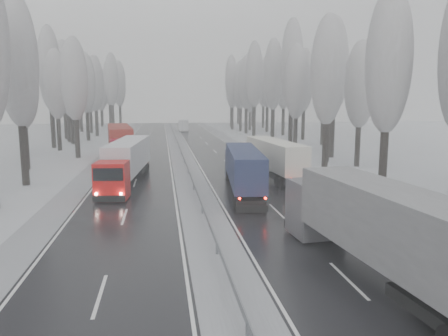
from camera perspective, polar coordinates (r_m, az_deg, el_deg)
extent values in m
plane|color=silver|center=(18.95, 0.65, -15.38)|extent=(260.00, 260.00, 0.00)
cube|color=black|center=(48.35, 1.38, -0.31)|extent=(7.50, 200.00, 0.03)
cube|color=black|center=(47.77, -11.14, -0.59)|extent=(7.50, 200.00, 0.03)
cube|color=#A2A4AA|center=(47.78, -4.84, -0.45)|extent=(3.00, 200.00, 0.04)
cube|color=#A2A4AA|center=(49.40, 7.05, -0.17)|extent=(2.40, 200.00, 0.04)
cube|color=#A2A4AA|center=(48.30, -17.01, -0.71)|extent=(2.40, 200.00, 0.04)
cube|color=slate|center=(47.68, -4.85, 0.24)|extent=(0.06, 200.00, 0.32)
cube|color=slate|center=(15.30, 3.09, -20.46)|extent=(0.12, 0.12, 0.60)
cube|color=slate|center=(45.76, -4.70, -0.51)|extent=(0.12, 0.12, 0.60)
cube|color=slate|center=(77.47, -6.14, 3.36)|extent=(0.12, 0.12, 0.60)
cylinder|color=black|center=(37.54, 20.07, 0.75)|extent=(0.68, 0.68, 5.60)
ellipsoid|color=gray|center=(37.32, 20.74, 13.00)|extent=(3.60, 3.60, 11.45)
cylinder|color=black|center=(47.58, 13.07, 2.70)|extent=(0.68, 0.68, 5.62)
ellipsoid|color=gray|center=(47.41, 13.42, 12.39)|extent=(3.60, 3.60, 11.48)
cylinder|color=black|center=(53.43, 17.04, 2.84)|extent=(0.64, 0.64, 4.94)
ellipsoid|color=gray|center=(53.19, 17.39, 10.42)|extent=(3.60, 3.60, 10.09)
cylinder|color=black|center=(56.36, 13.31, 3.49)|extent=(0.66, 0.66, 5.32)
ellipsoid|color=gray|center=(56.17, 13.60, 11.23)|extent=(3.60, 3.60, 10.88)
cylinder|color=black|center=(60.84, 13.92, 4.32)|extent=(0.72, 0.72, 6.31)
ellipsoid|color=gray|center=(60.82, 14.25, 12.82)|extent=(3.60, 3.60, 12.90)
cylinder|color=black|center=(65.87, 9.30, 4.40)|extent=(0.67, 0.67, 5.38)
ellipsoid|color=gray|center=(65.72, 9.47, 11.08)|extent=(3.60, 3.60, 10.98)
cylinder|color=black|center=(71.75, 13.15, 4.33)|extent=(0.62, 0.62, 4.59)
ellipsoid|color=gray|center=(71.54, 13.33, 9.58)|extent=(3.60, 3.60, 9.39)
cylinder|color=black|center=(71.24, 8.69, 5.38)|extent=(0.76, 0.76, 6.95)
ellipsoid|color=gray|center=(71.33, 8.88, 13.36)|extent=(3.60, 3.60, 14.19)
cylinder|color=black|center=(77.27, 12.76, 5.40)|extent=(0.74, 0.74, 6.59)
ellipsoid|color=gray|center=(77.29, 13.01, 12.38)|extent=(3.60, 3.60, 13.46)
cylinder|color=black|center=(81.03, 6.36, 5.65)|extent=(0.72, 0.72, 6.37)
ellipsoid|color=gray|center=(81.02, 6.48, 12.08)|extent=(3.60, 3.60, 13.01)
cylinder|color=black|center=(86.89, 10.29, 5.65)|extent=(0.70, 0.70, 5.97)
ellipsoid|color=gray|center=(86.84, 10.45, 11.27)|extent=(3.60, 3.60, 12.20)
cylinder|color=black|center=(91.13, 3.93, 6.13)|extent=(0.74, 0.74, 6.65)
ellipsoid|color=gray|center=(91.15, 4.00, 12.11)|extent=(3.60, 3.60, 13.59)
cylinder|color=black|center=(96.79, 7.73, 6.09)|extent=(0.71, 0.71, 6.14)
ellipsoid|color=gray|center=(96.76, 7.84, 11.28)|extent=(3.60, 3.60, 12.54)
cylinder|color=black|center=(100.73, 2.90, 6.24)|extent=(0.71, 0.71, 6.05)
ellipsoid|color=gray|center=(100.69, 2.93, 11.16)|extent=(3.60, 3.60, 12.37)
cylinder|color=black|center=(105.89, 5.64, 6.41)|extent=(0.72, 0.72, 6.30)
ellipsoid|color=gray|center=(105.88, 5.72, 11.28)|extent=(3.60, 3.60, 12.87)
cylinder|color=black|center=(108.12, 2.17, 6.39)|extent=(0.70, 0.70, 5.88)
ellipsoid|color=gray|center=(108.06, 2.19, 10.84)|extent=(3.60, 3.60, 12.00)
cylinder|color=black|center=(112.66, 3.38, 6.22)|extent=(0.64, 0.64, 4.86)
ellipsoid|color=gray|center=(112.54, 3.41, 9.75)|extent=(3.60, 3.60, 9.92)
cylinder|color=black|center=(114.96, 1.09, 6.57)|extent=(0.70, 0.70, 5.98)
ellipsoid|color=gray|center=(114.92, 1.10, 10.83)|extent=(3.60, 3.60, 12.21)
cylinder|color=black|center=(120.67, 5.13, 6.70)|extent=(0.71, 0.71, 6.19)
ellipsoid|color=gray|center=(120.65, 5.19, 10.90)|extent=(3.60, 3.60, 12.64)
cylinder|color=black|center=(124.86, 0.96, 6.96)|extent=(0.75, 0.75, 6.86)
ellipsoid|color=gray|center=(124.90, 0.97, 11.46)|extent=(3.60, 3.60, 14.01)
cylinder|color=black|center=(130.08, 3.74, 6.74)|extent=(0.68, 0.68, 5.55)
ellipsoid|color=gray|center=(130.02, 3.77, 10.23)|extent=(3.60, 3.60, 11.33)
cylinder|color=black|center=(135.57, 0.96, 6.96)|extent=(0.71, 0.71, 6.09)
ellipsoid|color=gray|center=(135.54, 0.97, 10.64)|extent=(3.60, 3.60, 12.45)
cylinder|color=black|center=(139.99, 1.85, 6.90)|extent=(0.67, 0.67, 5.49)
ellipsoid|color=gray|center=(139.92, 1.86, 10.11)|extent=(3.60, 3.60, 11.21)
cylinder|color=black|center=(43.73, -24.66, 1.72)|extent=(0.69, 0.69, 5.83)
ellipsoid|color=gray|center=(43.59, -25.39, 12.65)|extent=(3.60, 3.60, 11.92)
cylinder|color=black|center=(53.70, -24.44, 2.51)|extent=(0.65, 0.65, 5.03)
ellipsoid|color=gray|center=(53.47, -24.94, 10.18)|extent=(3.60, 3.60, 10.28)
cylinder|color=black|center=(62.04, -18.63, 3.79)|extent=(0.67, 0.67, 5.44)
ellipsoid|color=gray|center=(61.89, -19.00, 10.97)|extent=(3.60, 3.60, 11.11)
cylinder|color=black|center=(67.76, -24.63, 3.97)|extent=(0.69, 0.69, 5.72)
ellipsoid|color=gray|center=(67.65, -25.09, 10.88)|extent=(3.60, 3.60, 11.69)
cylinder|color=black|center=(71.69, -20.74, 4.24)|extent=(0.66, 0.66, 5.23)
ellipsoid|color=gray|center=(71.54, -21.08, 10.20)|extent=(3.60, 3.60, 10.68)
cylinder|color=black|center=(75.94, -21.45, 4.95)|extent=(0.74, 0.74, 6.60)
ellipsoid|color=gray|center=(75.96, -21.86, 12.06)|extent=(3.60, 3.60, 13.49)
cylinder|color=black|center=(81.08, -19.21, 4.78)|extent=(0.65, 0.65, 5.16)
ellipsoid|color=gray|center=(80.94, -19.48, 9.99)|extent=(3.60, 3.60, 10.54)
cylinder|color=black|center=(85.25, -19.63, 5.15)|extent=(0.69, 0.69, 5.79)
ellipsoid|color=gray|center=(85.17, -19.92, 10.71)|extent=(3.60, 3.60, 11.84)
cylinder|color=black|center=(87.43, -17.36, 5.30)|extent=(0.68, 0.68, 5.64)
ellipsoid|color=gray|center=(87.34, -17.61, 10.58)|extent=(3.60, 3.60, 11.53)
cylinder|color=black|center=(92.22, -19.96, 5.62)|extent=(0.73, 0.73, 6.56)
ellipsoid|color=gray|center=(92.23, -20.28, 11.44)|extent=(3.60, 3.60, 13.40)
cylinder|color=black|center=(97.34, -16.28, 5.72)|extent=(0.69, 0.69, 5.79)
ellipsoid|color=gray|center=(97.28, -16.49, 10.59)|extent=(3.60, 3.60, 11.84)
cylinder|color=black|center=(102.03, -18.63, 5.99)|extent=(0.74, 0.74, 6.65)
ellipsoid|color=gray|center=(102.06, -18.91, 11.31)|extent=(3.60, 3.60, 13.58)
cylinder|color=black|center=(106.97, -16.96, 5.77)|extent=(0.65, 0.65, 5.12)
ellipsoid|color=gray|center=(106.86, -17.14, 9.69)|extent=(3.60, 3.60, 10.46)
cylinder|color=black|center=(111.37, -18.13, 6.02)|extent=(0.69, 0.69, 5.84)
ellipsoid|color=gray|center=(111.31, -18.34, 10.30)|extent=(3.60, 3.60, 11.92)
cylinder|color=black|center=(117.14, -14.30, 6.51)|extent=(0.74, 0.74, 6.67)
ellipsoid|color=gray|center=(117.16, -14.49, 11.17)|extent=(3.60, 3.60, 13.63)
cylinder|color=black|center=(122.39, -18.38, 6.34)|extent=(0.72, 0.72, 6.31)
ellipsoid|color=gray|center=(122.38, -18.59, 10.55)|extent=(3.60, 3.60, 12.88)
cylinder|color=black|center=(126.38, -13.39, 6.62)|extent=(0.72, 0.72, 6.29)
ellipsoid|color=gray|center=(126.37, -13.54, 10.69)|extent=(3.60, 3.60, 12.84)
cylinder|color=black|center=(131.00, -15.68, 6.29)|extent=(0.64, 0.64, 4.86)
ellipsoid|color=gray|center=(130.90, -15.81, 9.32)|extent=(3.60, 3.60, 9.92)
cylinder|color=black|center=(133.28, -14.65, 6.75)|extent=(0.74, 0.74, 6.63)
ellipsoid|color=gray|center=(133.30, -14.81, 10.82)|extent=(3.60, 3.60, 13.54)
cylinder|color=black|center=(137.60, -15.61, 6.60)|extent=(0.69, 0.69, 5.79)
ellipsoid|color=gray|center=(137.55, -15.76, 10.04)|extent=(3.60, 3.60, 11.82)
cube|color=#4D4C51|center=(25.61, 11.60, -5.02)|extent=(2.82, 2.92, 3.10)
cube|color=black|center=(26.60, 10.48, -2.86)|extent=(2.38, 0.33, 1.03)
cube|color=black|center=(27.15, 10.27, -6.88)|extent=(2.59, 0.40, 0.52)
cube|color=slate|center=(18.62, 22.33, -7.38)|extent=(3.89, 13.62, 2.89)
cylinder|color=black|center=(24.76, 10.04, -8.26)|extent=(0.46, 1.10, 1.07)
cylinder|color=black|center=(25.68, 14.52, -7.78)|extent=(0.46, 1.10, 1.07)
sphere|color=white|center=(26.70, 8.33, -6.18)|extent=(0.23, 0.23, 0.23)
sphere|color=white|center=(27.47, 12.15, -5.86)|extent=(0.23, 0.23, 0.23)
cube|color=#1D2649|center=(42.92, 1.75, 0.53)|extent=(2.52, 2.60, 2.75)
cube|color=black|center=(43.96, 1.64, 1.58)|extent=(2.11, 0.30, 0.92)
cube|color=black|center=(44.31, 1.62, -0.64)|extent=(2.30, 0.36, 0.46)
cube|color=#15213C|center=(35.72, 2.60, 0.37)|extent=(3.50, 12.10, 2.57)
cube|color=black|center=(30.23, 3.58, -5.04)|extent=(2.11, 0.32, 0.41)
cube|color=black|center=(32.81, 3.09, -3.58)|extent=(2.50, 5.22, 0.41)
cube|color=black|center=(30.76, 3.48, -5.14)|extent=(2.11, 0.26, 0.55)
cylinder|color=black|center=(42.30, 0.51, -1.01)|extent=(0.41, 0.98, 0.95)
cylinder|color=black|center=(42.44, 3.11, -0.99)|extent=(0.41, 0.98, 0.95)
cylinder|color=black|center=(32.42, 1.45, -4.11)|extent=(0.41, 0.98, 0.95)
cylinder|color=black|center=(32.61, 4.84, -4.06)|extent=(0.41, 0.98, 0.95)
cylinder|color=black|center=(31.26, 1.60, -4.60)|extent=(0.41, 0.98, 0.95)
cylinder|color=black|center=(31.46, 5.11, -4.55)|extent=(0.41, 0.98, 0.95)
sphere|color=#FF0C05|center=(29.92, 1.95, -3.73)|extent=(0.18, 0.18, 0.18)
sphere|color=#FF0C05|center=(30.10, 5.26, -3.68)|extent=(0.18, 0.18, 0.18)
sphere|color=white|center=(44.22, 0.49, -0.18)|extent=(0.20, 0.20, 0.20)
sphere|color=white|center=(44.35, 2.74, -0.16)|extent=(0.20, 0.20, 0.20)
cube|color=beige|center=(50.17, 3.84, 1.76)|extent=(2.51, 2.59, 2.78)
cube|color=black|center=(51.20, 3.48, 2.64)|extent=(2.13, 0.27, 0.93)
cube|color=black|center=(51.51, 3.43, 0.70)|extent=(2.32, 0.33, 0.46)
cube|color=beige|center=(43.23, 6.59, 1.86)|extent=(3.34, 12.20, 2.59)
cube|color=black|center=(37.95, 9.58, -2.25)|extent=(2.13, 0.29, 0.42)
cube|color=black|center=(40.41, 8.12, -1.26)|extent=(2.45, 5.25, 0.42)
cube|color=black|center=(38.44, 9.28, -2.38)|extent=(2.13, 0.23, 0.56)
cylinder|color=black|center=(49.34, 2.99, 0.42)|extent=(0.40, 0.99, 0.96)
cylinder|color=black|center=(49.90, 5.14, 0.49)|extent=(0.40, 0.99, 0.96)
cylinder|color=black|center=(39.77, 6.99, -1.72)|extent=(0.40, 0.99, 0.96)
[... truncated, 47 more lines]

